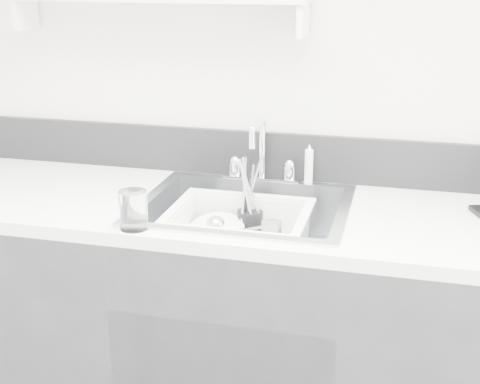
# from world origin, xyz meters

# --- Properties ---
(counter_run) EXTENTS (3.20, 0.62, 0.92)m
(counter_run) POSITION_xyz_m (0.00, 1.19, 0.46)
(counter_run) COLOR #27272A
(counter_run) RESTS_ON ground
(backsplash) EXTENTS (3.20, 0.02, 0.16)m
(backsplash) POSITION_xyz_m (0.00, 1.49, 1.00)
(backsplash) COLOR black
(backsplash) RESTS_ON counter_run
(sink) EXTENTS (0.64, 0.52, 0.20)m
(sink) POSITION_xyz_m (0.00, 1.19, 0.83)
(sink) COLOR silver
(sink) RESTS_ON counter_run
(faucet) EXTENTS (0.26, 0.18, 0.23)m
(faucet) POSITION_xyz_m (0.00, 1.44, 0.98)
(faucet) COLOR silver
(faucet) RESTS_ON counter_run
(side_sprayer) EXTENTS (0.03, 0.03, 0.14)m
(side_sprayer) POSITION_xyz_m (0.16, 1.44, 0.99)
(side_sprayer) COLOR white
(side_sprayer) RESTS_ON counter_run
(wall_shelf) EXTENTS (1.00, 0.16, 0.12)m
(wall_shelf) POSITION_xyz_m (-0.35, 1.42, 1.51)
(wall_shelf) COLOR silver
(wall_shelf) RESTS_ON room_shell
(wash_tub) EXTENTS (0.49, 0.43, 0.16)m
(wash_tub) POSITION_xyz_m (-0.01, 1.15, 0.83)
(wash_tub) COLOR white
(wash_tub) RESTS_ON sink
(plate_stack) EXTENTS (0.23, 0.23, 0.09)m
(plate_stack) POSITION_xyz_m (-0.09, 1.19, 0.79)
(plate_stack) COLOR white
(plate_stack) RESTS_ON wash_tub
(utensil_cup) EXTENTS (0.08, 0.08, 0.28)m
(utensil_cup) POSITION_xyz_m (-0.00, 1.28, 0.83)
(utensil_cup) COLOR black
(utensil_cup) RESTS_ON wash_tub
(ladle) EXTENTS (0.29, 0.19, 0.08)m
(ladle) POSITION_xyz_m (-0.04, 1.21, 0.81)
(ladle) COLOR silver
(ladle) RESTS_ON wash_tub
(tumbler_in_tub) EXTENTS (0.08, 0.08, 0.09)m
(tumbler_in_tub) POSITION_xyz_m (0.08, 1.23, 0.81)
(tumbler_in_tub) COLOR white
(tumbler_in_tub) RESTS_ON wash_tub
(tumbler_counter) EXTENTS (0.08, 0.08, 0.11)m
(tumbler_counter) POSITION_xyz_m (-0.25, 0.93, 0.98)
(tumbler_counter) COLOR white
(tumbler_counter) RESTS_ON counter_run
(bowl_small) EXTENTS (0.13, 0.13, 0.03)m
(bowl_small) POSITION_xyz_m (0.08, 1.13, 0.78)
(bowl_small) COLOR white
(bowl_small) RESTS_ON wash_tub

